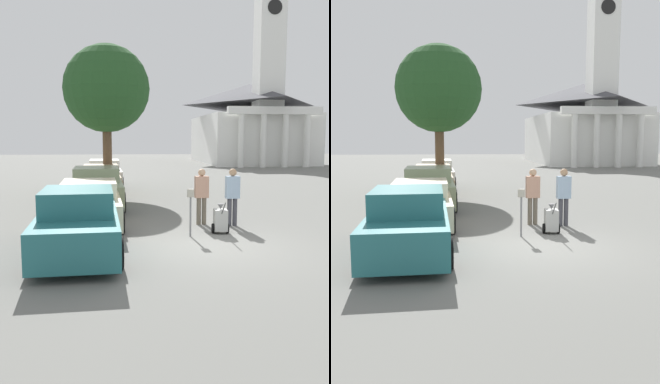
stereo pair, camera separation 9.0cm
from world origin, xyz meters
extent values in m
plane|color=slate|center=(0.00, 0.00, 0.00)|extent=(120.00, 120.00, 0.00)
cube|color=#23666B|center=(-3.08, -0.28, 0.58)|extent=(2.04, 4.74, 0.79)
cube|color=#23666B|center=(-3.07, -0.47, 1.26)|extent=(1.68, 2.04, 0.56)
cylinder|color=black|center=(-4.03, 1.11, 0.33)|extent=(0.22, 0.68, 0.67)
cylinder|color=black|center=(-2.28, 1.21, 0.33)|extent=(0.22, 0.68, 0.67)
cylinder|color=black|center=(-3.88, -1.77, 0.33)|extent=(0.22, 0.68, 0.67)
cylinder|color=black|center=(-2.12, -1.67, 0.33)|extent=(0.22, 0.68, 0.67)
cube|color=beige|center=(-3.08, 3.08, 0.56)|extent=(2.09, 4.90, 0.72)
cube|color=beige|center=(-3.07, 2.88, 1.15)|extent=(1.73, 2.10, 0.46)
cylinder|color=black|center=(-4.06, 4.52, 0.37)|extent=(0.22, 0.75, 0.74)
cylinder|color=black|center=(-2.25, 4.61, 0.37)|extent=(0.22, 0.75, 0.74)
cylinder|color=black|center=(-3.90, 1.54, 0.37)|extent=(0.22, 0.75, 0.74)
cylinder|color=black|center=(-2.10, 1.63, 0.37)|extent=(0.22, 0.75, 0.74)
cube|color=gray|center=(-3.08, 6.64, 0.62)|extent=(2.19, 5.31, 0.83)
cube|color=gray|center=(-3.06, 6.43, 1.30)|extent=(1.80, 2.28, 0.53)
cylinder|color=black|center=(-4.10, 8.20, 0.37)|extent=(0.22, 0.75, 0.75)
cylinder|color=black|center=(-2.22, 8.30, 0.37)|extent=(0.22, 0.75, 0.75)
cylinder|color=black|center=(-3.93, 4.97, 0.37)|extent=(0.22, 0.75, 0.75)
cylinder|color=black|center=(-2.05, 5.07, 0.37)|extent=(0.22, 0.75, 0.75)
cube|color=tan|center=(-3.08, 9.94, 0.56)|extent=(2.08, 5.35, 0.73)
cube|color=tan|center=(-3.06, 9.73, 1.18)|extent=(1.70, 2.29, 0.51)
cylinder|color=black|center=(-4.04, 11.52, 0.36)|extent=(0.22, 0.72, 0.71)
cylinder|color=black|center=(-2.28, 11.62, 0.36)|extent=(0.22, 0.72, 0.71)
cylinder|color=black|center=(-3.87, 8.27, 0.36)|extent=(0.22, 0.72, 0.71)
cylinder|color=black|center=(-2.11, 8.36, 0.36)|extent=(0.22, 0.72, 0.71)
cube|color=silver|center=(-3.08, 13.56, 0.58)|extent=(2.04, 4.95, 0.80)
cube|color=silver|center=(-3.07, 13.37, 1.24)|extent=(1.68, 2.12, 0.52)
cylinder|color=black|center=(-4.03, 15.02, 0.33)|extent=(0.22, 0.68, 0.67)
cylinder|color=black|center=(-2.28, 15.11, 0.33)|extent=(0.22, 0.68, 0.67)
cylinder|color=black|center=(-3.87, 12.01, 0.33)|extent=(0.22, 0.68, 0.67)
cylinder|color=black|center=(-2.12, 12.11, 0.33)|extent=(0.22, 0.68, 0.67)
cylinder|color=slate|center=(-0.20, 1.09, 0.55)|extent=(0.05, 0.05, 1.09)
cube|color=gray|center=(-0.20, 1.09, 1.20)|extent=(0.18, 0.09, 0.22)
cylinder|color=#665B4C|center=(0.48, 2.70, 0.42)|extent=(0.14, 0.14, 0.85)
cylinder|color=#665B4C|center=(0.31, 2.69, 0.42)|extent=(0.14, 0.14, 0.85)
cube|color=tan|center=(0.39, 2.69, 1.18)|extent=(0.43, 0.24, 0.67)
sphere|color=tan|center=(0.39, 2.69, 1.63)|extent=(0.23, 0.23, 0.23)
cylinder|color=#3F3F47|center=(1.38, 2.39, 0.43)|extent=(0.14, 0.14, 0.86)
cylinder|color=#3F3F47|center=(1.21, 2.39, 0.43)|extent=(0.14, 0.14, 0.86)
cube|color=#99B2CC|center=(1.29, 2.39, 1.20)|extent=(0.42, 0.22, 0.68)
sphere|color=tan|center=(1.29, 2.39, 1.65)|extent=(0.23, 0.23, 0.23)
cube|color=#B2B2AD|center=(0.71, 1.42, 0.38)|extent=(0.38, 0.46, 0.60)
cone|color=#59595B|center=(0.71, 1.42, 0.76)|extent=(0.18, 0.18, 0.16)
cylinder|color=#4C4C4C|center=(0.68, 0.95, 0.78)|extent=(0.06, 0.59, 0.43)
cylinder|color=black|center=(0.50, 1.43, 0.14)|extent=(0.07, 0.28, 0.28)
cylinder|color=black|center=(0.92, 1.40, 0.14)|extent=(0.07, 0.28, 0.28)
cube|color=white|center=(11.66, 35.90, 2.52)|extent=(10.26, 15.15, 5.04)
pyramid|color=#424247|center=(11.66, 35.90, 7.31)|extent=(10.46, 15.46, 2.27)
cylinder|color=white|center=(8.58, 27.72, 2.39)|extent=(0.56, 0.56, 4.79)
cylinder|color=white|center=(10.64, 27.72, 2.39)|extent=(0.56, 0.56, 4.79)
cylinder|color=white|center=(12.69, 27.72, 2.39)|extent=(0.56, 0.56, 4.79)
cylinder|color=white|center=(14.74, 27.72, 2.39)|extent=(0.56, 0.56, 4.79)
cube|color=white|center=(11.66, 27.72, 5.14)|extent=(8.72, 0.70, 0.70)
cube|color=white|center=(11.66, 29.82, 11.00)|extent=(2.40, 2.40, 11.92)
cylinder|color=black|center=(11.66, 28.60, 14.33)|extent=(1.32, 0.06, 1.32)
cylinder|color=brown|center=(-2.79, 10.70, 1.63)|extent=(0.44, 0.44, 3.26)
sphere|color=#234C23|center=(-2.79, 10.70, 5.02)|extent=(4.14, 4.14, 4.14)
camera|label=1|loc=(-2.00, -10.28, 2.69)|focal=40.00mm
camera|label=2|loc=(-1.91, -10.29, 2.69)|focal=40.00mm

